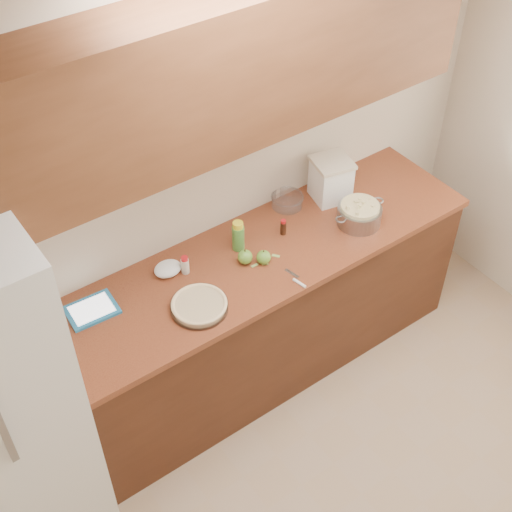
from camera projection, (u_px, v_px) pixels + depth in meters
room_shell at (481, 412)px, 2.60m from camera, size 3.60×3.60×3.60m
counter_run at (249, 318)px, 4.05m from camera, size 2.64×0.68×0.92m
upper_cabinets at (226, 70)px, 3.11m from camera, size 2.60×0.34×0.70m
pie at (199, 306)px, 3.46m from camera, size 0.29×0.29×0.05m
colander at (359, 214)px, 3.91m from camera, size 0.33×0.24×0.12m
flour_canister at (331, 179)px, 4.02m from camera, size 0.25×0.25×0.26m
tablet at (92, 310)px, 3.46m from camera, size 0.25×0.20×0.02m
paring_knife at (298, 281)px, 3.61m from camera, size 0.05×0.17×0.02m
lemon_bottle at (238, 236)px, 3.74m from camera, size 0.07×0.07×0.18m
cinnamon_shaker at (185, 265)px, 3.63m from camera, size 0.04×0.04×0.10m
vanilla_bottle at (283, 227)px, 3.85m from camera, size 0.03×0.03×0.09m
mixing_bowl at (287, 200)px, 4.03m from camera, size 0.19×0.19×0.07m
paper_towel at (168, 269)px, 3.64m from camera, size 0.18×0.17×0.06m
apple_left at (245, 257)px, 3.69m from camera, size 0.08×0.08×0.09m
apple_center at (264, 257)px, 3.69m from camera, size 0.08×0.08×0.09m
peel_a at (276, 256)px, 3.75m from camera, size 0.04×0.04×0.00m
peel_b at (255, 265)px, 3.70m from camera, size 0.04×0.02×0.00m
peel_c at (265, 264)px, 3.71m from camera, size 0.04×0.03×0.00m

